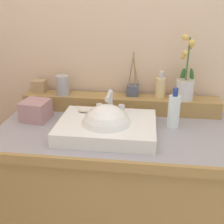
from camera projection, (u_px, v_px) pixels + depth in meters
wall_back at (124, 19)px, 1.54m from camera, size 2.93×0.20×2.73m
vanity_cabinet at (115, 201)px, 1.52m from camera, size 1.14×0.61×0.89m
back_ledge at (120, 103)px, 1.54m from camera, size 1.07×0.12×0.09m
sink_basin at (107, 128)px, 1.28m from camera, size 0.45×0.34×0.27m
soap_bar at (85, 110)px, 1.37m from camera, size 0.07×0.04×0.02m
potted_plant at (185, 84)px, 1.44m from camera, size 0.10×0.10×0.34m
soap_dispenser at (160, 87)px, 1.49m from camera, size 0.05×0.06×0.14m
tumbler_cup at (63, 85)px, 1.52m from camera, size 0.07×0.07×0.11m
reed_diffuser at (133, 90)px, 1.52m from camera, size 0.07×0.07×0.24m
trinket_box at (39, 86)px, 1.57m from camera, size 0.08×0.06×0.07m
lotion_bottle at (174, 111)px, 1.33m from camera, size 0.06×0.06×0.20m
tissue_box at (36, 110)px, 1.42m from camera, size 0.14×0.14×0.10m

